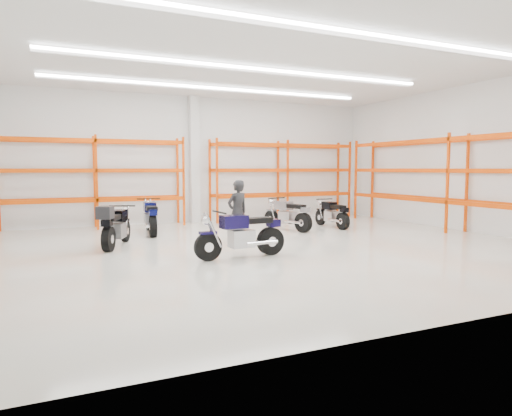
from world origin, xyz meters
name	(u,v)px	position (x,y,z in m)	size (l,w,h in m)	color
ground	(263,247)	(0.00, 0.00, 0.00)	(14.00, 14.00, 0.00)	beige
room_shell	(262,113)	(0.00, 0.03, 3.28)	(14.02, 12.02, 4.51)	white
motorcycle_main	(244,235)	(-0.90, -0.98, 0.49)	(2.12, 0.70, 1.04)	black
motorcycle_back_a	(115,227)	(-3.32, 1.45, 0.52)	(1.09, 2.01, 1.08)	black
motorcycle_back_b	(151,218)	(-2.06, 3.44, 0.48)	(0.69, 2.09, 1.03)	black
motorcycle_back_c	(289,215)	(2.06, 2.48, 0.47)	(0.81, 2.01, 1.01)	black
motorcycle_back_d	(333,215)	(3.68, 2.46, 0.43)	(0.62, 1.88, 0.92)	black
standing_man	(238,212)	(-0.41, 0.63, 0.83)	(0.60, 0.40, 1.66)	black
structural_column	(194,160)	(0.00, 5.82, 2.25)	(0.32, 0.32, 4.50)	white
pallet_racking_back_left	(95,173)	(-3.40, 5.48, 1.79)	(5.67, 0.87, 3.00)	#D93E0A
pallet_racking_back_right	(283,172)	(3.40, 5.48, 1.79)	(5.67, 0.87, 3.00)	#D93E0A
pallet_racking_side	(458,173)	(6.48, 0.00, 1.81)	(0.87, 9.07, 3.00)	#D93E0A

